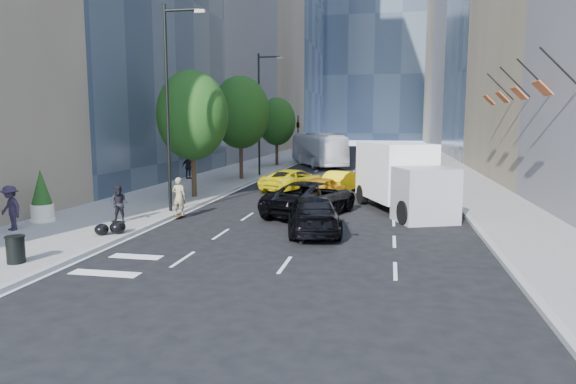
% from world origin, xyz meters
% --- Properties ---
extents(ground, '(160.00, 160.00, 0.00)m').
position_xyz_m(ground, '(0.00, 0.00, 0.00)').
color(ground, black).
rests_on(ground, ground).
extents(sidewalk_left, '(6.00, 120.00, 0.15)m').
position_xyz_m(sidewalk_left, '(-9.00, 30.00, 0.07)').
color(sidewalk_left, slate).
rests_on(sidewalk_left, ground).
extents(sidewalk_right, '(4.00, 120.00, 0.15)m').
position_xyz_m(sidewalk_right, '(10.00, 30.00, 0.07)').
color(sidewalk_right, slate).
rests_on(sidewalk_right, ground).
extents(tower_left_end, '(20.00, 28.00, 60.00)m').
position_xyz_m(tower_left_end, '(-22.00, 92.00, 30.00)').
color(tower_left_end, '#33404F').
rests_on(tower_left_end, ground).
extents(tower_right_far, '(20.00, 24.00, 50.00)m').
position_xyz_m(tower_right_far, '(22.00, 98.00, 25.00)').
color(tower_right_far, '#776C53').
rests_on(tower_right_far, ground).
extents(lamp_near, '(2.13, 0.22, 10.00)m').
position_xyz_m(lamp_near, '(-6.32, 4.00, 5.81)').
color(lamp_near, black).
rests_on(lamp_near, sidewalk_left).
extents(lamp_far, '(2.13, 0.22, 10.00)m').
position_xyz_m(lamp_far, '(-6.32, 22.00, 5.81)').
color(lamp_far, black).
rests_on(lamp_far, sidewalk_left).
extents(tree_near, '(4.20, 4.20, 7.46)m').
position_xyz_m(tree_near, '(-7.20, 9.00, 4.97)').
color(tree_near, '#2F1F12').
rests_on(tree_near, sidewalk_left).
extents(tree_mid, '(4.50, 4.50, 7.99)m').
position_xyz_m(tree_mid, '(-7.20, 19.00, 5.32)').
color(tree_mid, '#2F1F12').
rests_on(tree_mid, sidewalk_left).
extents(tree_far, '(3.90, 3.90, 6.92)m').
position_xyz_m(tree_far, '(-7.20, 32.00, 4.62)').
color(tree_far, '#2F1F12').
rests_on(tree_far, sidewalk_left).
extents(traffic_signal, '(2.48, 0.53, 5.20)m').
position_xyz_m(traffic_signal, '(-6.40, 40.00, 4.23)').
color(traffic_signal, black).
rests_on(traffic_signal, sidewalk_left).
extents(facade_flags, '(1.85, 13.30, 2.05)m').
position_xyz_m(facade_flags, '(10.64, 10.00, 6.18)').
color(facade_flags, black).
rests_on(facade_flags, ground).
extents(skateboarder, '(0.69, 0.47, 1.85)m').
position_xyz_m(skateboarder, '(-5.60, 3.00, 0.93)').
color(skateboarder, '#887855').
rests_on(skateboarder, ground).
extents(black_sedan_lincoln, '(4.57, 6.70, 1.70)m').
position_xyz_m(black_sedan_lincoln, '(0.50, 5.00, 0.85)').
color(black_sedan_lincoln, black).
rests_on(black_sedan_lincoln, ground).
extents(black_sedan_mercedes, '(3.04, 5.54, 1.52)m').
position_xyz_m(black_sedan_mercedes, '(1.20, 1.00, 0.76)').
color(black_sedan_mercedes, black).
rests_on(black_sedan_mercedes, ground).
extents(taxi_a, '(2.88, 4.70, 1.49)m').
position_xyz_m(taxi_a, '(0.50, 9.32, 0.75)').
color(taxi_a, orange).
rests_on(taxi_a, ground).
extents(taxi_b, '(2.66, 4.49, 1.40)m').
position_xyz_m(taxi_b, '(1.20, 14.00, 0.70)').
color(taxi_b, yellow).
rests_on(taxi_b, ground).
extents(taxi_c, '(4.33, 5.81, 1.47)m').
position_xyz_m(taxi_c, '(-2.00, 13.65, 0.73)').
color(taxi_c, '#D8C80B').
rests_on(taxi_c, ground).
extents(taxi_d, '(2.92, 4.68, 1.26)m').
position_xyz_m(taxi_d, '(4.20, 16.11, 0.63)').
color(taxi_d, orange).
rests_on(taxi_d, ground).
extents(city_bus, '(7.51, 12.59, 3.46)m').
position_xyz_m(city_bus, '(-3.20, 34.03, 1.73)').
color(city_bus, white).
rests_on(city_bus, ground).
extents(box_truck, '(5.13, 7.76, 3.50)m').
position_xyz_m(box_truck, '(4.88, 6.84, 1.78)').
color(box_truck, white).
rests_on(box_truck, ground).
extents(pedestrian_a, '(0.86, 0.70, 1.66)m').
position_xyz_m(pedestrian_a, '(-7.47, 0.76, 0.98)').
color(pedestrian_a, black).
rests_on(pedestrian_a, sidewalk_left).
extents(pedestrian_b, '(1.16, 0.59, 1.90)m').
position_xyz_m(pedestrian_b, '(-11.20, 18.00, 1.10)').
color(pedestrian_b, black).
rests_on(pedestrian_b, sidewalk_left).
extents(pedestrian_c, '(1.38, 1.09, 1.86)m').
position_xyz_m(pedestrian_c, '(-10.98, -1.64, 1.08)').
color(pedestrian_c, black).
rests_on(pedestrian_c, sidewalk_left).
extents(trash_can, '(0.56, 0.56, 0.83)m').
position_xyz_m(trash_can, '(-7.29, -5.95, 0.57)').
color(trash_can, black).
rests_on(trash_can, sidewalk_left).
extents(planter_shrub, '(0.98, 0.98, 2.34)m').
position_xyz_m(planter_shrub, '(-11.00, 0.33, 1.26)').
color(planter_shrub, beige).
rests_on(planter_shrub, sidewalk_left).
extents(garbage_bags, '(1.06, 1.02, 0.52)m').
position_xyz_m(garbage_bags, '(-6.55, -1.53, 0.40)').
color(garbage_bags, black).
rests_on(garbage_bags, sidewalk_left).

